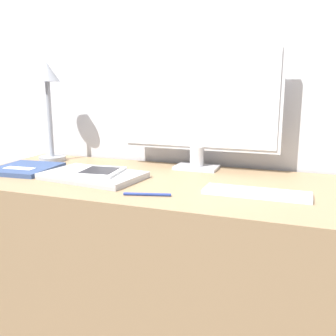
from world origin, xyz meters
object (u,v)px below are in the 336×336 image
object	(u,v)px
desk_lamp	(48,96)
laptop	(93,176)
monitor	(198,104)
notebook	(26,169)
pen	(147,194)
ereader	(100,171)
keyboard	(256,193)

from	to	relation	value
desk_lamp	laptop	bearing A→B (deg)	-33.33
monitor	desk_lamp	bearing A→B (deg)	-174.77
notebook	pen	distance (m)	0.59
ereader	desk_lamp	xyz separation A→B (m)	(-0.37, 0.22, 0.25)
ereader	pen	distance (m)	0.28
ereader	monitor	bearing A→B (deg)	45.59
keyboard	notebook	size ratio (longest dim) A/B	1.29
monitor	ereader	bearing A→B (deg)	-134.41
laptop	notebook	bearing A→B (deg)	176.43
keyboard	ereader	world-z (taller)	ereader
monitor	notebook	bearing A→B (deg)	-156.49
pen	laptop	bearing A→B (deg)	153.25
keyboard	laptop	world-z (taller)	laptop
ereader	notebook	world-z (taller)	ereader
monitor	ereader	xyz separation A→B (m)	(-0.27, -0.28, -0.23)
monitor	notebook	xyz separation A→B (m)	(-0.61, -0.26, -0.24)
keyboard	monitor	bearing A→B (deg)	132.16
laptop	desk_lamp	size ratio (longest dim) A/B	0.87
monitor	laptop	size ratio (longest dim) A/B	1.72
laptop	ereader	distance (m)	0.03
monitor	laptop	xyz separation A→B (m)	(-0.30, -0.28, -0.24)
monitor	ereader	distance (m)	0.45
keyboard	pen	distance (m)	0.33
notebook	laptop	bearing A→B (deg)	-3.57
keyboard	laptop	distance (m)	0.57
pen	keyboard	bearing A→B (deg)	21.72
monitor	pen	xyz separation A→B (m)	(-0.03, -0.42, -0.25)
monitor	desk_lamp	xyz separation A→B (m)	(-0.64, -0.06, 0.03)
keyboard	ereader	xyz separation A→B (m)	(-0.54, 0.02, 0.02)
ereader	desk_lamp	distance (m)	0.50
monitor	laptop	bearing A→B (deg)	-136.35
monitor	keyboard	world-z (taller)	monitor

